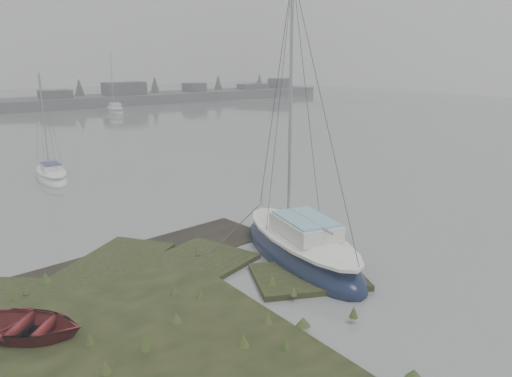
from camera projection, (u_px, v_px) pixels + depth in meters
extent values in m
plane|color=slate|center=(41.00, 148.00, 39.54)|extent=(160.00, 160.00, 0.00)
cube|color=#4C4F51|center=(158.00, 98.00, 79.21)|extent=(60.00, 8.00, 1.60)
cube|color=#424247|center=(56.00, 98.00, 68.92)|extent=(4.00, 3.00, 2.20)
cube|color=#424247|center=(124.00, 92.00, 74.64)|extent=(6.00, 3.00, 3.00)
cube|color=#424247|center=(194.00, 91.00, 81.68)|extent=(3.00, 3.00, 2.50)
cube|color=#424247|center=(253.00, 89.00, 88.72)|extent=(5.00, 3.00, 2.00)
cube|color=#424247|center=(279.00, 86.00, 92.11)|extent=(3.00, 3.00, 2.80)
cone|color=#384238|center=(80.00, 91.00, 72.59)|extent=(2.00, 2.00, 3.50)
cone|color=#384238|center=(155.00, 88.00, 79.57)|extent=(2.00, 2.00, 3.50)
cone|color=#384238|center=(218.00, 85.00, 86.55)|extent=(2.00, 2.00, 3.50)
cone|color=#384238|center=(259.00, 83.00, 91.78)|extent=(2.00, 2.00, 3.50)
ellipsoid|color=black|center=(300.00, 255.00, 18.00)|extent=(4.04, 7.80, 1.81)
ellipsoid|color=white|center=(301.00, 236.00, 17.82)|extent=(3.35, 6.76, 0.51)
cube|color=white|center=(306.00, 227.00, 17.42)|extent=(2.12, 2.84, 0.53)
cube|color=#80B6D1|center=(306.00, 219.00, 17.35)|extent=(1.97, 2.61, 0.09)
cylinder|color=#939399|center=(291.00, 103.00, 17.47)|extent=(0.12, 0.12, 8.51)
cylinder|color=#939399|center=(309.00, 220.00, 17.16)|extent=(0.75, 2.92, 0.10)
ellipsoid|color=white|center=(52.00, 179.00, 29.36)|extent=(1.97, 4.84, 1.15)
ellipsoid|color=white|center=(51.00, 171.00, 29.24)|extent=(1.61, 4.21, 0.32)
cube|color=white|center=(51.00, 167.00, 29.00)|extent=(1.15, 1.70, 0.34)
cube|color=#14204C|center=(51.00, 164.00, 28.95)|extent=(1.07, 1.56, 0.05)
cylinder|color=#939399|center=(44.00, 120.00, 28.99)|extent=(0.07, 0.07, 5.40)
cylinder|color=#939399|center=(51.00, 164.00, 28.84)|extent=(0.23, 1.89, 0.06)
ellipsoid|color=#A5A9AF|center=(115.00, 112.00, 63.92)|extent=(3.10, 6.04, 1.40)
ellipsoid|color=white|center=(115.00, 108.00, 63.77)|extent=(2.57, 5.23, 0.40)
cube|color=white|center=(115.00, 105.00, 63.47)|extent=(1.63, 2.20, 0.41)
cube|color=silver|center=(115.00, 103.00, 63.41)|extent=(1.52, 2.02, 0.07)
cylinder|color=#939399|center=(112.00, 79.00, 63.50)|extent=(0.09, 0.09, 6.59)
cylinder|color=#939399|center=(115.00, 103.00, 63.26)|extent=(0.57, 2.27, 0.07)
imported|color=maroon|center=(25.00, 325.00, 12.51)|extent=(3.62, 3.62, 0.62)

